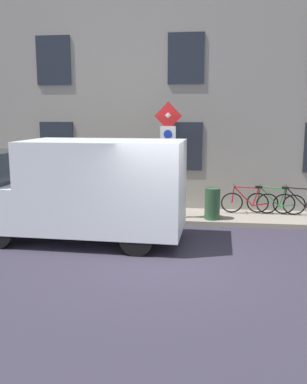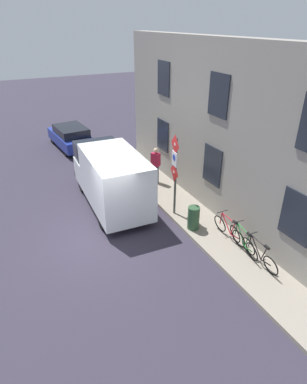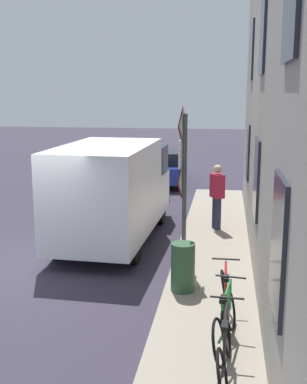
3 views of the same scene
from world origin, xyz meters
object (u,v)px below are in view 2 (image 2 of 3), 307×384
object	(u,v)px
bicycle_green	(243,241)
pedestrian	(156,164)
bicycle_red	(229,230)
litter_bin	(194,218)
delivery_van	(111,177)
bicycle_black	(259,254)
sign_post_stacked	(175,166)
parked_hatchback	(71,136)

from	to	relation	value
bicycle_green	pedestrian	size ratio (longest dim) A/B	1.00
bicycle_red	litter_bin	bearing A→B (deg)	33.91
pedestrian	delivery_van	bearing A→B (deg)	-6.11
bicycle_black	litter_bin	distance (m)	2.78
bicycle_green	litter_bin	bearing A→B (deg)	30.50
delivery_van	bicycle_green	distance (m)	5.92
litter_bin	bicycle_green	bearing A→B (deg)	-67.65
bicycle_black	bicycle_green	distance (m)	0.77
sign_post_stacked	bicycle_red	distance (m)	3.08
delivery_van	litter_bin	bearing A→B (deg)	-145.56
bicycle_black	bicycle_red	xyz separation A→B (m)	(-0.00, 1.54, 0.00)
sign_post_stacked	parked_hatchback	bearing A→B (deg)	100.03
sign_post_stacked	bicycle_black	bearing A→B (deg)	-76.79
parked_hatchback	bicycle_red	size ratio (longest dim) A/B	2.42
pedestrian	litter_bin	bearing A→B (deg)	56.09
delivery_van	bicycle_black	world-z (taller)	delivery_van
litter_bin	pedestrian	bearing A→B (deg)	83.09
bicycle_black	bicycle_red	world-z (taller)	same
sign_post_stacked	bicycle_black	world-z (taller)	sign_post_stacked
bicycle_black	sign_post_stacked	bearing A→B (deg)	15.16
parked_hatchback	bicycle_green	xyz separation A→B (m)	(2.67, -13.04, -0.22)
sign_post_stacked	bicycle_green	xyz separation A→B (m)	(0.92, -3.16, -1.70)
bicycle_black	litter_bin	size ratio (longest dim) A/B	1.91
sign_post_stacked	bicycle_green	size ratio (longest dim) A/B	1.86
delivery_van	parked_hatchback	size ratio (longest dim) A/B	1.30
bicycle_green	delivery_van	bearing A→B (deg)	37.04
bicycle_red	bicycle_black	bearing A→B (deg)	179.22
parked_hatchback	pedestrian	xyz separation A→B (m)	(2.40, -6.93, 0.34)
parked_hatchback	bicycle_green	world-z (taller)	parked_hatchback
bicycle_red	pedestrian	world-z (taller)	pedestrian
sign_post_stacked	bicycle_red	size ratio (longest dim) A/B	1.87
sign_post_stacked	delivery_van	bearing A→B (deg)	134.14
sign_post_stacked	bicycle_red	world-z (taller)	sign_post_stacked
bicycle_green	pedestrian	world-z (taller)	pedestrian
bicycle_red	pedestrian	bearing A→B (deg)	2.07
bicycle_red	pedestrian	xyz separation A→B (m)	(-0.27, 5.34, 0.56)
bicycle_green	pedestrian	xyz separation A→B (m)	(-0.27, 6.11, 0.56)
sign_post_stacked	litter_bin	size ratio (longest dim) A/B	3.55
bicycle_black	pedestrian	bearing A→B (deg)	4.17
sign_post_stacked	delivery_van	xyz separation A→B (m)	(-1.91, 1.97, -0.88)
pedestrian	bicycle_red	bearing A→B (deg)	65.85
bicycle_black	litter_bin	bearing A→B (deg)	18.23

